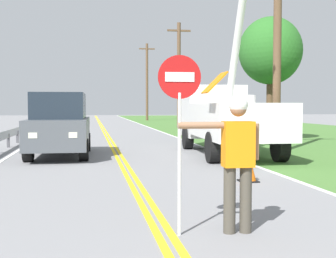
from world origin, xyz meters
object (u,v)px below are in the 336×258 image
(utility_bucket_truck, at_px, (225,113))
(utility_pole_mid, at_px, (179,73))
(flagger_worker, at_px, (237,154))
(utility_pole_near, at_px, (277,25))
(traffic_cone_lead, at_px, (248,167))
(stop_sign_paddle, at_px, (180,104))
(roadside_tree_verge, at_px, (270,51))
(oncoming_suv_nearest, at_px, (60,124))
(utility_pole_far, at_px, (147,81))

(utility_bucket_truck, relative_size, utility_pole_mid, 0.86)
(flagger_worker, height_order, utility_pole_near, utility_pole_near)
(flagger_worker, bearing_deg, traffic_cone_lead, 67.59)
(utility_pole_near, bearing_deg, utility_bucket_truck, 169.36)
(stop_sign_paddle, relative_size, roadside_tree_verge, 0.39)
(utility_bucket_truck, distance_m, utility_pole_near, 3.52)
(stop_sign_paddle, distance_m, traffic_cone_lead, 4.59)
(utility_bucket_truck, bearing_deg, flagger_worker, -106.48)
(utility_bucket_truck, distance_m, oncoming_suv_nearest, 5.69)
(traffic_cone_lead, bearing_deg, utility_pole_far, 85.80)
(roadside_tree_verge, bearing_deg, utility_pole_near, -110.62)
(oncoming_suv_nearest, xyz_separation_m, utility_pole_far, (7.45, 35.27, 3.50))
(flagger_worker, height_order, traffic_cone_lead, flagger_worker)
(utility_pole_far, xyz_separation_m, traffic_cone_lead, (-3.02, -41.13, -4.22))
(stop_sign_paddle, height_order, roadside_tree_verge, roadside_tree_verge)
(flagger_worker, relative_size, utility_bucket_truck, 0.26)
(utility_pole_far, bearing_deg, utility_bucket_truck, -92.87)
(stop_sign_paddle, height_order, traffic_cone_lead, stop_sign_paddle)
(traffic_cone_lead, bearing_deg, flagger_worker, -112.41)
(oncoming_suv_nearest, bearing_deg, utility_pole_near, -3.79)
(utility_bucket_truck, xyz_separation_m, roadside_tree_verge, (3.79, 5.06, 2.83))
(oncoming_suv_nearest, bearing_deg, utility_bucket_truck, -1.63)
(utility_pole_near, relative_size, roadside_tree_verge, 1.45)
(utility_pole_near, distance_m, utility_pole_far, 35.76)
(utility_pole_near, xyz_separation_m, utility_pole_far, (0.02, 35.76, 0.09))
(flagger_worker, distance_m, utility_pole_far, 45.24)
(utility_bucket_truck, distance_m, utility_pole_mid, 18.78)
(utility_pole_near, relative_size, traffic_cone_lead, 12.25)
(stop_sign_paddle, bearing_deg, roadside_tree_verge, 63.07)
(stop_sign_paddle, distance_m, utility_bucket_truck, 10.07)
(stop_sign_paddle, xyz_separation_m, utility_pole_mid, (5.62, 27.88, 2.48))
(utility_bucket_truck, xyz_separation_m, oncoming_suv_nearest, (-5.68, 0.16, -0.38))
(oncoming_suv_nearest, xyz_separation_m, utility_pole_near, (7.44, -0.49, 3.41))
(utility_bucket_truck, distance_m, traffic_cone_lead, 5.93)
(utility_pole_far, distance_m, roadside_tree_verge, 30.44)
(utility_pole_mid, bearing_deg, roadside_tree_verge, -82.65)
(utility_bucket_truck, relative_size, oncoming_suv_nearest, 1.49)
(traffic_cone_lead, xyz_separation_m, roadside_tree_verge, (5.04, 10.75, 3.93))
(roadside_tree_verge, bearing_deg, stop_sign_paddle, -116.93)
(utility_pole_near, distance_m, utility_pole_mid, 18.80)
(flagger_worker, height_order, utility_pole_mid, utility_pole_mid)
(roadside_tree_verge, bearing_deg, utility_pole_far, 93.79)
(utility_pole_far, relative_size, roadside_tree_verge, 1.48)
(oncoming_suv_nearest, height_order, utility_pole_mid, utility_pole_mid)
(utility_pole_far, bearing_deg, stop_sign_paddle, -96.79)
(flagger_worker, xyz_separation_m, utility_pole_mid, (4.85, 27.91, 3.14))
(utility_bucket_truck, height_order, oncoming_suv_nearest, utility_bucket_truck)
(stop_sign_paddle, bearing_deg, utility_bucket_truck, 69.27)
(traffic_cone_lead, bearing_deg, utility_pole_near, 60.71)
(stop_sign_paddle, xyz_separation_m, roadside_tree_verge, (7.35, 14.47, 2.56))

